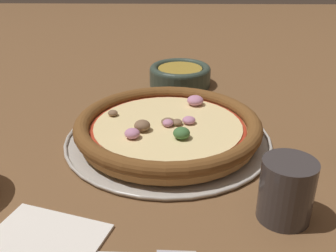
{
  "coord_description": "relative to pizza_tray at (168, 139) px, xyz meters",
  "views": [
    {
      "loc": [
        -0.61,
        -0.01,
        0.33
      ],
      "look_at": [
        0.0,
        0.0,
        0.03
      ],
      "focal_mm": 42.0,
      "sensor_mm": 36.0,
      "label": 1
    }
  ],
  "objects": [
    {
      "name": "napkin",
      "position": [
        -0.27,
        0.15,
        0.0
      ],
      "size": [
        0.17,
        0.17,
        0.01
      ],
      "rotation": [
        0.0,
        0.0,
        -0.3
      ],
      "color": "white",
      "rests_on": "ground_plane"
    },
    {
      "name": "bowl_near",
      "position": [
        0.29,
        -0.02,
        0.02
      ],
      "size": [
        0.14,
        0.14,
        0.05
      ],
      "color": "#334238",
      "rests_on": "ground_plane"
    },
    {
      "name": "ground_plane",
      "position": [
        0.0,
        0.0,
        -0.0
      ],
      "size": [
        3.0,
        3.0,
        0.0
      ],
      "primitive_type": "plane",
      "color": "brown"
    },
    {
      "name": "pizza_tray",
      "position": [
        0.0,
        0.0,
        0.0
      ],
      "size": [
        0.36,
        0.36,
        0.01
      ],
      "color": "#B7B2A8",
      "rests_on": "ground_plane"
    },
    {
      "name": "drinking_cup",
      "position": [
        -0.2,
        -0.15,
        0.04
      ],
      "size": [
        0.07,
        0.07,
        0.08
      ],
      "color": "#383333",
      "rests_on": "ground_plane"
    },
    {
      "name": "pizza",
      "position": [
        0.0,
        -0.0,
        0.02
      ],
      "size": [
        0.32,
        0.32,
        0.04
      ],
      "color": "#BC7F42",
      "rests_on": "pizza_tray"
    }
  ]
}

